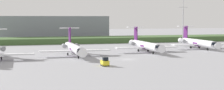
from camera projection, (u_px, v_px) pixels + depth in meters
The scene contains 8 objects.
ground_plane at pixel (104, 50), 134.47m from camera, with size 500.00×500.00×0.00m, color #939399.
grass_berm at pixel (83, 40), 177.12m from camera, with size 320.00×20.00×2.71m, color #426033.
regional_jet_second at pixel (74, 48), 115.18m from camera, with size 22.81×31.00×9.00m.
regional_jet_third at pixel (145, 45), 128.17m from camera, with size 22.81×31.00×9.00m.
regional_jet_fourth at pixel (197, 42), 142.10m from camera, with size 22.81×31.00×9.00m.
antenna_mast at pixel (183, 21), 166.59m from camera, with size 4.40×0.50×26.58m.
distant_hangar at pixel (53, 28), 199.23m from camera, with size 59.65×22.55×13.36m, color gray.
baggage_tug at pixel (105, 62), 91.14m from camera, with size 1.72×3.20×2.30m.
Camera 1 is at (-31.41, -100.22, 12.41)m, focal length 56.64 mm.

